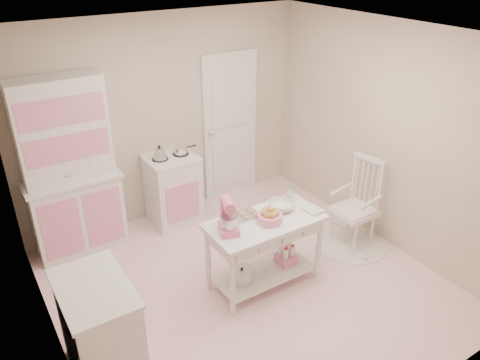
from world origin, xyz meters
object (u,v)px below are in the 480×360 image
at_px(rocking_chair, 355,204).
at_px(stand_mixer, 228,217).
at_px(base_cabinet, 101,331).
at_px(bread_basket, 270,218).
at_px(stove, 173,189).
at_px(hutch, 70,169).
at_px(work_table, 264,253).

xyz_separation_m(rocking_chair, stand_mixer, (-1.75, -0.03, 0.42)).
height_order(base_cabinet, stand_mixer, stand_mixer).
distance_m(stand_mixer, bread_basket, 0.46).
distance_m(base_cabinet, rocking_chair, 3.15).
height_order(rocking_chair, stand_mixer, stand_mixer).
bearing_deg(rocking_chair, base_cabinet, 174.57).
xyz_separation_m(stove, rocking_chair, (1.58, -1.64, 0.09)).
bearing_deg(stand_mixer, bread_basket, 10.95).
bearing_deg(hutch, stove, -2.39).
height_order(stove, base_cabinet, same).
distance_m(hutch, bread_basket, 2.32).
xyz_separation_m(base_cabinet, stand_mixer, (1.38, 0.24, 0.51)).
bearing_deg(stand_mixer, work_table, 17.26).
bearing_deg(work_table, rocking_chair, 2.10).
distance_m(hutch, base_cabinet, 2.08).
distance_m(hutch, work_table, 2.35).
height_order(work_table, stand_mixer, stand_mixer).
distance_m(work_table, stand_mixer, 0.71).
bearing_deg(work_table, base_cabinet, -172.88).
relative_size(base_cabinet, work_table, 0.77).
height_order(base_cabinet, bread_basket, base_cabinet).
height_order(base_cabinet, rocking_chair, rocking_chair).
bearing_deg(work_table, bread_basket, -68.20).
height_order(hutch, stove, hutch).
relative_size(hutch, stand_mixer, 6.12).
height_order(stove, work_table, stove).
xyz_separation_m(base_cabinet, rocking_chair, (3.13, 0.27, 0.09)).
height_order(hutch, base_cabinet, hutch).
relative_size(hutch, base_cabinet, 2.26).
bearing_deg(stove, hutch, 177.61).
bearing_deg(stove, stand_mixer, -95.90).
bearing_deg(rocking_chair, bread_basket, 173.88).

